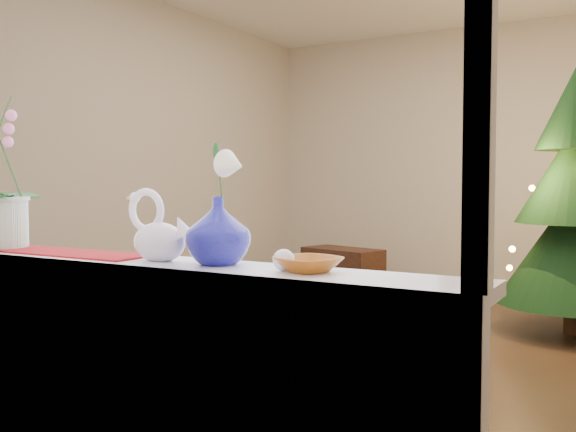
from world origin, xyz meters
name	(u,v)px	position (x,y,z in m)	size (l,w,h in m)	color
ground	(398,362)	(0.00, 0.00, 0.00)	(5.00, 5.00, 0.00)	#392717
wall_back	(488,164)	(0.00, 2.50, 1.35)	(4.50, 0.10, 2.70)	beige
wall_front	(115,123)	(0.00, -2.50, 1.35)	(4.50, 0.10, 2.70)	beige
wall_left	(136,160)	(-2.25, 0.00, 1.35)	(0.10, 5.00, 2.70)	beige
window_apron	(128,414)	(0.00, -2.46, 0.44)	(2.20, 0.08, 0.88)	white
windowsill	(146,266)	(0.00, -2.37, 0.90)	(2.20, 0.26, 0.04)	white
window_frame	(121,8)	(0.00, -2.47, 1.70)	(2.22, 0.06, 1.60)	white
runner	(65,252)	(-0.38, -2.37, 0.92)	(0.70, 0.20, 0.01)	maroon
swan	(159,227)	(0.06, -2.37, 1.03)	(0.26, 0.12, 0.22)	white
blue_vase	(218,226)	(0.28, -2.35, 1.04)	(0.23, 0.23, 0.24)	navy
lily	(218,157)	(0.28, -2.35, 1.25)	(0.13, 0.08, 0.18)	white
paperweight	(284,260)	(0.52, -2.38, 0.95)	(0.06, 0.06, 0.06)	white
amber_dish	(308,265)	(0.59, -2.36, 0.94)	(0.15, 0.15, 0.04)	#A75514
xmas_tree	(573,202)	(0.89, 1.39, 1.02)	(1.12, 1.12, 2.04)	#12311A
side_table	(342,278)	(-1.09, 1.50, 0.28)	(0.74, 0.37, 0.55)	black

